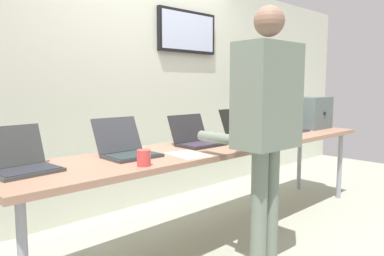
# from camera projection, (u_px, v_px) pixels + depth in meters

# --- Properties ---
(ground) EXTENTS (8.00, 8.00, 0.04)m
(ground) POSITION_uv_depth(u_px,v_px,m) (221.00, 235.00, 3.14)
(ground) COLOR #9CA290
(back_wall) EXTENTS (8.00, 0.11, 2.48)m
(back_wall) POSITION_uv_depth(u_px,v_px,m) (142.00, 86.00, 3.82)
(back_wall) COLOR beige
(back_wall) RESTS_ON ground
(workbench) EXTENTS (3.59, 0.70, 0.78)m
(workbench) POSITION_uv_depth(u_px,v_px,m) (222.00, 149.00, 3.06)
(workbench) COLOR #9E745C
(workbench) RESTS_ON ground
(equipment_box) EXTENTS (0.42, 0.38, 0.35)m
(equipment_box) POSITION_uv_depth(u_px,v_px,m) (309.00, 113.00, 4.13)
(equipment_box) COLOR #546361
(equipment_box) RESTS_ON workbench
(laptop_station_0) EXTENTS (0.37, 0.35, 0.25)m
(laptop_station_0) POSITION_uv_depth(u_px,v_px,m) (21.00, 161.00, 2.05)
(laptop_station_0) COLOR #393C3A
(laptop_station_0) RESTS_ON workbench
(laptop_station_1) EXTENTS (0.35, 0.38, 0.25)m
(laptop_station_1) POSITION_uv_depth(u_px,v_px,m) (126.00, 148.00, 2.50)
(laptop_station_1) COLOR #34363A
(laptop_station_1) RESTS_ON workbench
(laptop_station_2) EXTENTS (0.36, 0.34, 0.24)m
(laptop_station_2) POSITION_uv_depth(u_px,v_px,m) (196.00, 138.00, 2.96)
(laptop_station_2) COLOR #262527
(laptop_station_2) RESTS_ON workbench
(laptop_station_3) EXTENTS (0.38, 0.38, 0.26)m
(laptop_station_3) POSITION_uv_depth(u_px,v_px,m) (245.00, 131.00, 3.41)
(laptop_station_3) COLOR black
(laptop_station_3) RESTS_ON workbench
(laptop_station_4) EXTENTS (0.33, 0.34, 0.25)m
(laptop_station_4) POSITION_uv_depth(u_px,v_px,m) (286.00, 126.00, 3.86)
(laptop_station_4) COLOR #333641
(laptop_station_4) RESTS_ON workbench
(person) EXTENTS (0.45, 0.59, 1.76)m
(person) POSITION_uv_depth(u_px,v_px,m) (266.00, 115.00, 2.39)
(person) COLOR slate
(person) RESTS_ON ground
(coffee_mug) EXTENTS (0.08, 0.08, 0.10)m
(coffee_mug) POSITION_uv_depth(u_px,v_px,m) (144.00, 158.00, 2.19)
(coffee_mug) COLOR #D0413F
(coffee_mug) RESTS_ON workbench
(paper_sheet) EXTENTS (0.25, 0.32, 0.00)m
(paper_sheet) POSITION_uv_depth(u_px,v_px,m) (188.00, 154.00, 2.56)
(paper_sheet) COLOR white
(paper_sheet) RESTS_ON workbench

